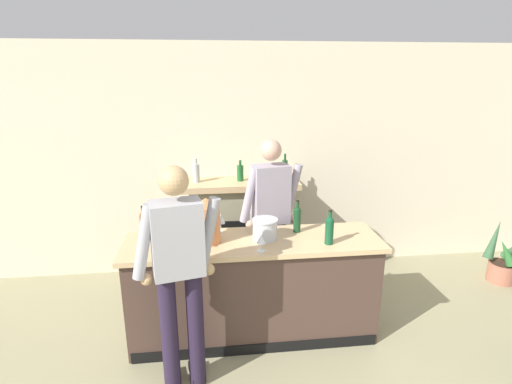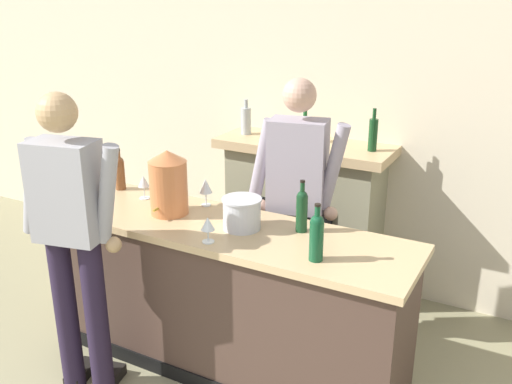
% 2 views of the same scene
% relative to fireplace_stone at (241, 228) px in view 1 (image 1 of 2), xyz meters
% --- Properties ---
extents(wall_back_panel, '(12.00, 0.07, 2.75)m').
position_rel_fireplace_stone_xyz_m(wall_back_panel, '(0.21, 0.26, 0.76)').
color(wall_back_panel, beige).
rests_on(wall_back_panel, ground_plane).
extents(bar_counter, '(2.30, 0.65, 0.97)m').
position_rel_fireplace_stone_xyz_m(bar_counter, '(0.01, -1.20, -0.13)').
color(bar_counter, '#45322A').
rests_on(bar_counter, ground_plane).
extents(fireplace_stone, '(1.34, 0.52, 1.51)m').
position_rel_fireplace_stone_xyz_m(fireplace_stone, '(0.00, 0.00, 0.00)').
color(fireplace_stone, gray).
rests_on(fireplace_stone, ground_plane).
extents(potted_plant_corner, '(0.40, 0.45, 0.73)m').
position_rel_fireplace_stone_xyz_m(potted_plant_corner, '(3.08, -0.54, -0.36)').
color(potted_plant_corner, '#A1604A').
rests_on(potted_plant_corner, ground_plane).
extents(person_customer, '(0.65, 0.36, 1.81)m').
position_rel_fireplace_stone_xyz_m(person_customer, '(-0.60, -1.80, 0.39)').
color(person_customer, '#241A2F').
rests_on(person_customer, ground_plane).
extents(person_bartender, '(0.65, 0.36, 1.79)m').
position_rel_fireplace_stone_xyz_m(person_bartender, '(0.25, -0.69, 0.38)').
color(person_bartender, '#343639').
rests_on(person_bartender, ground_plane).
extents(copper_dispenser, '(0.24, 0.28, 0.41)m').
position_rel_fireplace_stone_xyz_m(copper_dispenser, '(-0.39, -1.19, 0.56)').
color(copper_dispenser, '#CA7443').
rests_on(copper_dispenser, bar_counter).
extents(ice_bucket_steel, '(0.23, 0.23, 0.19)m').
position_rel_fireplace_stone_xyz_m(ice_bucket_steel, '(0.12, -1.18, 0.45)').
color(ice_bucket_steel, silver).
rests_on(ice_bucket_steel, bar_counter).
extents(wine_bottle_port_short, '(0.07, 0.07, 0.31)m').
position_rel_fireplace_stone_xyz_m(wine_bottle_port_short, '(0.44, -1.05, 0.49)').
color(wine_bottle_port_short, '#143B1F').
rests_on(wine_bottle_port_short, bar_counter).
extents(wine_bottle_cabernet_heavy, '(0.07, 0.07, 0.29)m').
position_rel_fireplace_stone_xyz_m(wine_bottle_cabernet_heavy, '(-0.96, -0.99, 0.49)').
color(wine_bottle_cabernet_heavy, brown).
rests_on(wine_bottle_cabernet_heavy, bar_counter).
extents(wine_bottle_burgundy_dark, '(0.07, 0.07, 0.31)m').
position_rel_fireplace_stone_xyz_m(wine_bottle_burgundy_dark, '(0.66, -1.36, 0.50)').
color(wine_bottle_burgundy_dark, '#124628').
rests_on(wine_bottle_burgundy_dark, bar_counter).
extents(wine_glass_front_left, '(0.07, 0.07, 0.16)m').
position_rel_fireplace_stone_xyz_m(wine_glass_front_left, '(-0.70, -1.06, 0.47)').
color(wine_glass_front_left, silver).
rests_on(wine_glass_front_left, bar_counter).
extents(wine_glass_front_right, '(0.08, 0.08, 0.18)m').
position_rel_fireplace_stone_xyz_m(wine_glass_front_right, '(-0.27, -0.97, 0.49)').
color(wine_glass_front_right, silver).
rests_on(wine_glass_front_right, bar_counter).
extents(wine_glass_back_row, '(0.08, 0.08, 0.15)m').
position_rel_fireplace_stone_xyz_m(wine_glass_back_row, '(0.05, -1.44, 0.46)').
color(wine_glass_back_row, silver).
rests_on(wine_glass_back_row, bar_counter).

